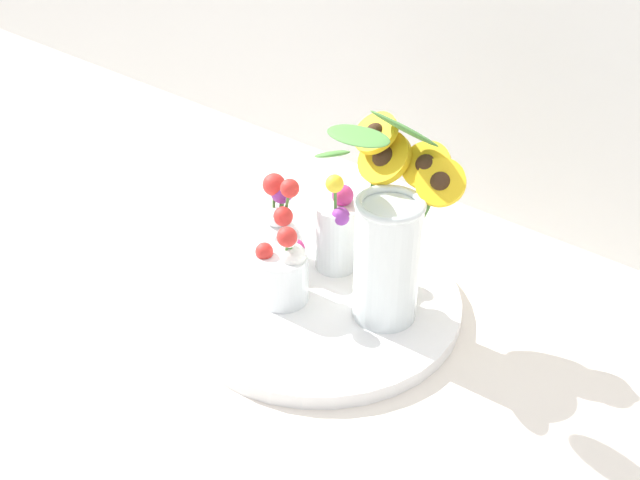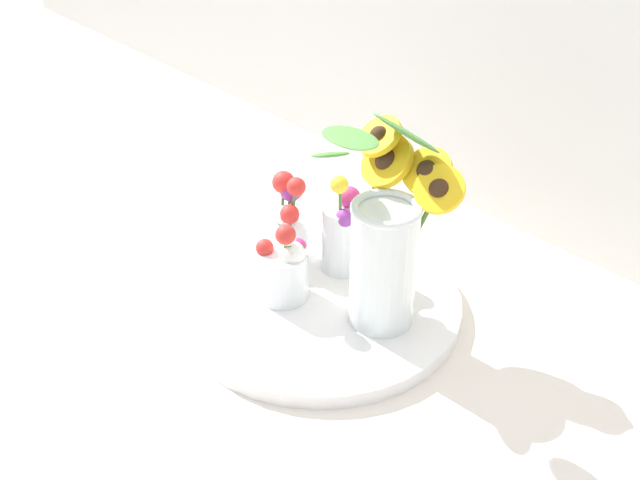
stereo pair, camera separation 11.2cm
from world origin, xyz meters
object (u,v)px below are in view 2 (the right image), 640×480
object	(u,v)px
vase_small_center	(283,268)
vase_small_back	(343,233)
mason_jar_sunflowers	(386,243)
serving_tray	(320,301)
vase_bulb_right	(287,226)

from	to	relation	value
vase_small_center	vase_small_back	world-z (taller)	vase_small_back
vase_small_center	vase_small_back	size ratio (longest dim) A/B	0.77
mason_jar_sunflowers	vase_small_back	bearing A→B (deg)	162.25
vase_small_back	vase_small_center	bearing A→B (deg)	-93.82
mason_jar_sunflowers	vase_small_back	size ratio (longest dim) A/B	1.83
serving_tray	vase_small_back	xyz separation A→B (m)	(-0.03, 0.08, 0.08)
vase_small_center	vase_small_back	bearing A→B (deg)	86.18
serving_tray	mason_jar_sunflowers	size ratio (longest dim) A/B	1.35
serving_tray	mason_jar_sunflowers	world-z (taller)	mason_jar_sunflowers
vase_small_back	mason_jar_sunflowers	bearing A→B (deg)	-17.75
mason_jar_sunflowers	vase_bulb_right	world-z (taller)	mason_jar_sunflowers
vase_bulb_right	vase_small_back	bearing A→B (deg)	29.30
mason_jar_sunflowers	vase_small_center	bearing A→B (deg)	-150.07
serving_tray	vase_small_back	bearing A→B (deg)	111.02
serving_tray	vase_bulb_right	xyz separation A→B (m)	(-0.11, 0.03, 0.07)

